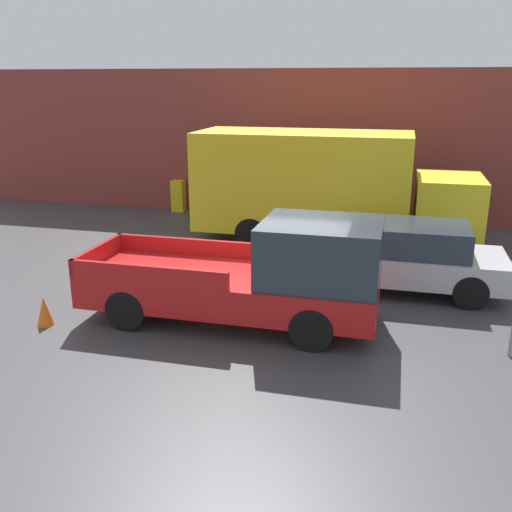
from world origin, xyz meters
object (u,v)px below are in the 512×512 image
(car, at_px, (408,256))
(traffic_cone, at_px, (45,311))
(delivery_truck, at_px, (323,185))
(pickup_truck, at_px, (259,275))
(newspaper_box, at_px, (178,196))

(car, distance_m, traffic_cone, 7.90)
(car, distance_m, delivery_truck, 4.32)
(pickup_truck, relative_size, traffic_cone, 10.12)
(pickup_truck, relative_size, car, 1.34)
(newspaper_box, relative_size, traffic_cone, 1.98)
(pickup_truck, distance_m, newspaper_box, 10.52)
(car, height_order, newspaper_box, car)
(pickup_truck, xyz_separation_m, car, (2.83, 2.68, -0.20))
(pickup_truck, bearing_deg, car, 43.50)
(car, relative_size, newspaper_box, 3.82)
(car, distance_m, newspaper_box, 10.35)
(pickup_truck, distance_m, traffic_cone, 4.28)
(traffic_cone, bearing_deg, pickup_truck, 15.45)
(car, bearing_deg, newspaper_box, 141.83)
(pickup_truck, relative_size, delivery_truck, 0.72)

